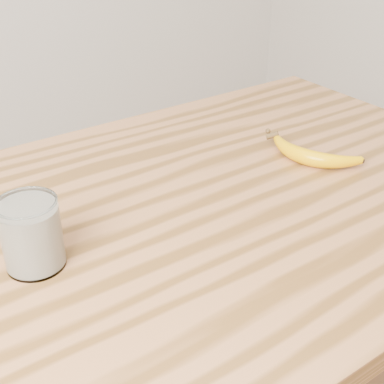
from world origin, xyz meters
TOP-DOWN VIEW (x-y plane):
  - table at (0.00, 0.00)m, footprint 1.20×0.80m
  - smoothie_glass at (-0.31, -0.01)m, footprint 0.08×0.08m
  - banana at (0.23, -0.01)m, footprint 0.18×0.28m

SIDE VIEW (x-z plane):
  - table at x=0.00m, z-range 0.32..1.22m
  - banana at x=0.23m, z-range 0.90..0.93m
  - smoothie_glass at x=-0.31m, z-range 0.90..1.00m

